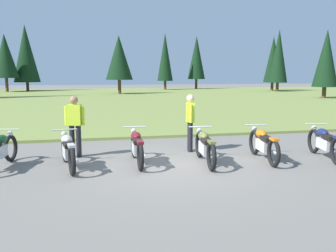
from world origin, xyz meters
The scene contains 10 objects.
ground_plane centered at (0.00, 0.00, 0.00)m, with size 140.00×140.00×0.00m, color slate.
grass_moorland centered at (0.00, 25.73, 0.05)m, with size 80.00×44.00×0.10m, color olive.
forest_treeline centered at (0.62, 36.46, 4.62)m, with size 45.09×25.06×9.23m.
motorcycle_silver centered at (-2.54, 0.22, 0.44)m, with size 0.69×2.08×0.88m.
motorcycle_maroon centered at (-0.87, 0.32, 0.44)m, with size 0.62×2.10×0.88m.
motorcycle_olive centered at (0.82, -0.03, 0.44)m, with size 0.62×2.10×0.88m.
motorcycle_orange centered at (2.44, 0.00, 0.44)m, with size 0.62×2.10×0.88m.
motorcycle_navy centered at (4.14, -0.18, 0.44)m, with size 0.67×2.08×0.88m.
rider_with_back_turned centered at (-2.41, 1.42, 0.95)m, with size 0.54×0.30×1.67m.
rider_checking_bike centered at (0.85, 1.47, 0.95)m, with size 0.28×0.54×1.67m.
Camera 1 is at (-1.95, -8.50, 2.25)m, focal length 38.23 mm.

